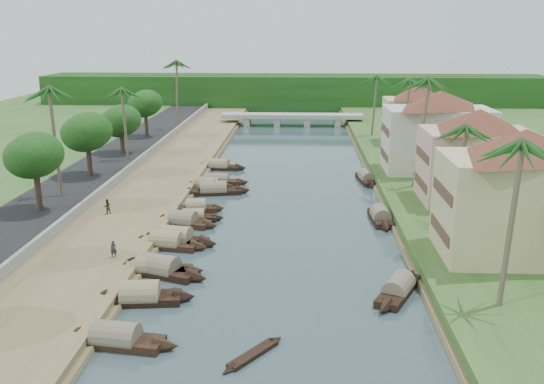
{
  "coord_description": "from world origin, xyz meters",
  "views": [
    {
      "loc": [
        1.71,
        -48.57,
        18.75
      ],
      "look_at": [
        -1.24,
        13.48,
        2.0
      ],
      "focal_mm": 40.0,
      "sensor_mm": 36.0,
      "label": 1
    }
  ],
  "objects_px": {
    "bridge": "(292,117)",
    "sampan_1": "(140,297)",
    "sampan_0": "(116,339)",
    "person_near": "(114,249)",
    "building_near": "(521,193)"
  },
  "relations": [
    {
      "from": "bridge",
      "to": "building_near",
      "type": "xyz_separation_m",
      "value": [
        18.99,
        -74.0,
        4.66
      ]
    },
    {
      "from": "building_near",
      "to": "sampan_0",
      "type": "relative_size",
      "value": 1.77
    },
    {
      "from": "bridge",
      "to": "person_near",
      "type": "distance_m",
      "value": 76.25
    },
    {
      "from": "building_near",
      "to": "sampan_1",
      "type": "xyz_separation_m",
      "value": [
        -28.47,
        -7.62,
        -5.96
      ]
    },
    {
      "from": "sampan_0",
      "to": "sampan_1",
      "type": "height_order",
      "value": "sampan_1"
    },
    {
      "from": "building_near",
      "to": "person_near",
      "type": "bearing_deg",
      "value": -178.09
    },
    {
      "from": "sampan_0",
      "to": "sampan_1",
      "type": "xyz_separation_m",
      "value": [
        -0.07,
        6.04,
        0.0
      ]
    },
    {
      "from": "sampan_0",
      "to": "sampan_1",
      "type": "relative_size",
      "value": 1.03
    },
    {
      "from": "sampan_0",
      "to": "person_near",
      "type": "bearing_deg",
      "value": 115.51
    },
    {
      "from": "sampan_0",
      "to": "bridge",
      "type": "bearing_deg",
      "value": 92.12
    },
    {
      "from": "bridge",
      "to": "sampan_1",
      "type": "distance_m",
      "value": 82.18
    },
    {
      "from": "bridge",
      "to": "sampan_0",
      "type": "bearing_deg",
      "value": -96.13
    },
    {
      "from": "bridge",
      "to": "building_near",
      "type": "bearing_deg",
      "value": -75.61
    },
    {
      "from": "sampan_1",
      "to": "bridge",
      "type": "bearing_deg",
      "value": 77.14
    },
    {
      "from": "building_near",
      "to": "sampan_1",
      "type": "distance_m",
      "value": 30.07
    }
  ]
}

